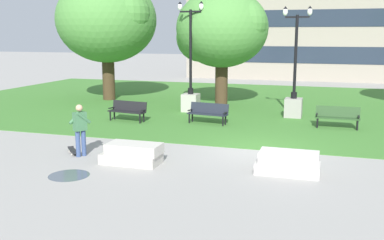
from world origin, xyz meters
TOP-DOWN VIEW (x-y plane):
  - ground_plane at (0.00, 0.00)m, footprint 140.00×140.00m
  - grass_lawn at (0.00, 10.00)m, footprint 40.00×20.00m
  - concrete_block_center at (-3.45, -2.79)m, footprint 1.84×0.90m
  - concrete_block_left at (1.21, -2.37)m, footprint 1.80×0.90m
  - person_skateboarder at (-5.42, -2.51)m, footprint 0.63×0.48m
  - skateboard at (-5.85, -2.28)m, footprint 0.85×0.87m
  - puddle at (-4.67, -4.42)m, footprint 1.16×1.16m
  - park_bench_near_left at (-6.53, 3.38)m, footprint 1.86×0.79m
  - park_bench_near_right at (2.58, 4.61)m, footprint 1.81×0.55m
  - park_bench_far_left at (-2.88, 3.90)m, footprint 1.85×0.76m
  - lamp_post_left at (0.58, 6.65)m, footprint 1.32×0.80m
  - lamp_post_center at (-4.59, 6.70)m, footprint 1.32×0.80m
  - tree_far_left at (-3.58, 8.95)m, footprint 5.18×4.93m
  - tree_far_right at (-10.67, 9.31)m, footprint 6.16×5.87m
  - building_facade_distant at (1.11, 24.50)m, footprint 23.17×1.03m

SIDE VIEW (x-z plane):
  - ground_plane at x=0.00m, z-range 0.00..0.00m
  - puddle at x=-4.67m, z-range 0.00..0.01m
  - grass_lawn at x=0.00m, z-range 0.00..0.02m
  - skateboard at x=-5.85m, z-range 0.02..0.15m
  - concrete_block_center at x=-3.45m, z-range -0.01..0.63m
  - concrete_block_left at x=1.21m, z-range -0.01..0.63m
  - park_bench_near_left at x=-6.53m, z-range 0.09..0.99m
  - park_bench_near_right at x=2.58m, z-range 0.09..0.99m
  - park_bench_far_left at x=-2.88m, z-range 0.09..0.99m
  - person_skateboarder at x=-5.42m, z-range 0.12..1.83m
  - lamp_post_left at x=0.58m, z-range -1.52..3.65m
  - lamp_post_center at x=-4.59m, z-range -1.63..3.87m
  - tree_far_left at x=-3.58m, z-range 1.01..7.31m
  - tree_far_right at x=-10.67m, z-range 1.06..8.27m
  - building_facade_distant at x=1.11m, z-range 0.00..11.48m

